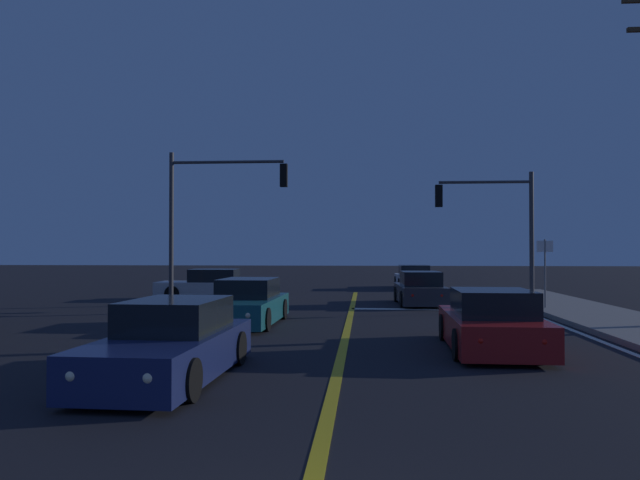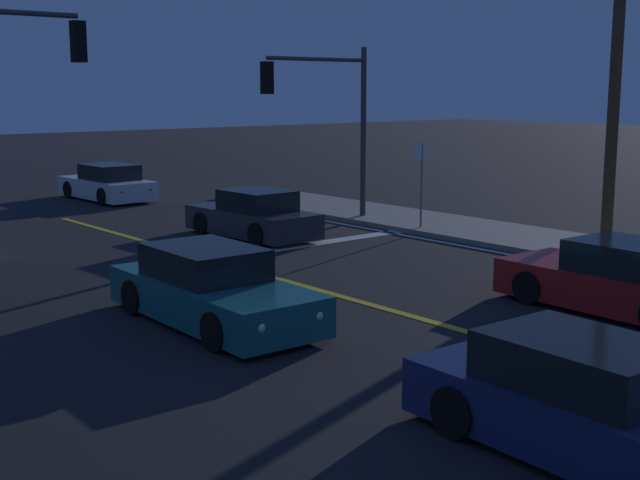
% 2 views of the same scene
% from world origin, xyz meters
% --- Properties ---
extents(lane_line_center, '(0.20, 34.59, 0.01)m').
position_xyz_m(lane_line_center, '(0.00, 10.17, 0.01)').
color(lane_line_center, gold).
rests_on(lane_line_center, ground).
extents(stop_bar, '(6.38, 0.50, 0.01)m').
position_xyz_m(stop_bar, '(3.19, 18.85, 0.01)').
color(stop_bar, silver).
rests_on(stop_bar, ground).
extents(car_distant_tail_charcoal, '(1.95, 4.23, 1.34)m').
position_xyz_m(car_distant_tail_charcoal, '(2.69, 20.77, 0.58)').
color(car_distant_tail_charcoal, '#2D2D33').
rests_on(car_distant_tail_charcoal, ground).
extents(car_mid_block_white, '(2.01, 4.53, 1.34)m').
position_xyz_m(car_mid_block_white, '(3.24, 30.93, 0.58)').
color(car_mid_block_white, silver).
rests_on(car_mid_block_white, ground).
extents(car_side_waiting_red, '(2.03, 4.45, 1.34)m').
position_xyz_m(car_side_waiting_red, '(3.24, 9.80, 0.58)').
color(car_side_waiting_red, maroon).
rests_on(car_side_waiting_red, ground).
extents(car_following_oncoming_teal, '(1.99, 4.70, 1.34)m').
position_xyz_m(car_following_oncoming_teal, '(-3.00, 14.02, 0.58)').
color(car_following_oncoming_teal, '#195960').
rests_on(car_following_oncoming_teal, ground).
extents(car_parked_curb_navy, '(1.95, 4.65, 1.34)m').
position_xyz_m(car_parked_curb_navy, '(-2.79, 6.47, 0.58)').
color(car_parked_curb_navy, navy).
rests_on(car_parked_curb_navy, ground).
extents(traffic_signal_near_right, '(3.92, 0.28, 5.35)m').
position_xyz_m(traffic_signal_near_right, '(5.73, 21.15, 3.58)').
color(traffic_signal_near_right, '#38383D').
rests_on(traffic_signal_near_right, ground).
extents(utility_pole_right, '(1.60, 0.29, 9.58)m').
position_xyz_m(utility_pole_right, '(8.28, 13.24, 4.98)').
color(utility_pole_right, '#4C3823').
rests_on(utility_pole_right, ground).
extents(street_sign_corner, '(0.56, 0.06, 2.57)m').
position_xyz_m(street_sign_corner, '(6.88, 18.35, 1.72)').
color(street_sign_corner, slate).
rests_on(street_sign_corner, ground).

